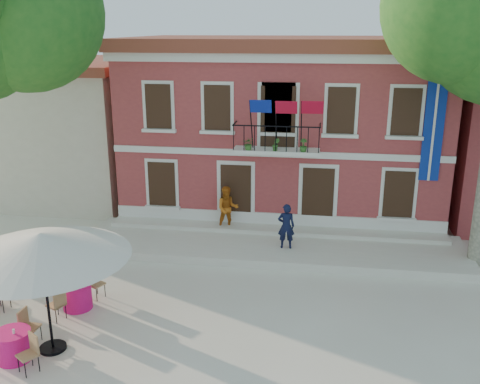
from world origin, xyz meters
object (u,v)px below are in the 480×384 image
pedestrian_orange (228,209)px  cafe_table_0 (13,344)px  patio_umbrella (41,246)px  pedestrian_navy (286,226)px  cafe_table_1 (77,295)px

pedestrian_orange → cafe_table_0: bearing=-127.5°
patio_umbrella → pedestrian_orange: size_ratio=2.43×
pedestrian_navy → pedestrian_orange: (-2.37, 1.42, 0.06)m
patio_umbrella → pedestrian_navy: (5.50, 6.80, -1.75)m
patio_umbrella → cafe_table_0: 2.61m
pedestrian_navy → cafe_table_0: 9.66m
pedestrian_navy → cafe_table_0: (-6.23, -7.35, -0.70)m
cafe_table_0 → patio_umbrella: bearing=37.1°
pedestrian_navy → cafe_table_1: pedestrian_navy is taller
pedestrian_orange → cafe_table_0: 9.61m
patio_umbrella → cafe_table_1: size_ratio=2.23×
cafe_table_0 → pedestrian_navy: bearing=49.7°
patio_umbrella → cafe_table_1: (-0.28, 2.09, -2.45)m
patio_umbrella → pedestrian_navy: size_ratio=2.60×
pedestrian_navy → pedestrian_orange: size_ratio=0.94×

